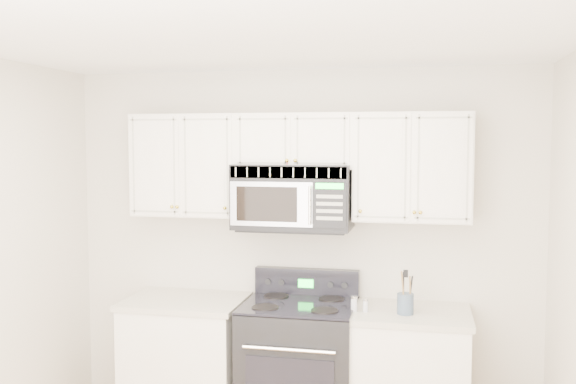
# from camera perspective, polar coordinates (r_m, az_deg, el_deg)

# --- Properties ---
(room) EXTENTS (3.51, 3.51, 2.61)m
(room) POSITION_cam_1_polar(r_m,az_deg,el_deg) (3.16, -5.01, -9.65)
(room) COLOR brown
(room) RESTS_ON ground
(base_cabinet_left) EXTENTS (0.86, 0.65, 0.92)m
(base_cabinet_left) POSITION_cam_1_polar(r_m,az_deg,el_deg) (4.97, -9.02, -14.87)
(base_cabinet_left) COLOR silver
(base_cabinet_left) RESTS_ON ground
(base_cabinet_right) EXTENTS (0.86, 0.65, 0.92)m
(base_cabinet_right) POSITION_cam_1_polar(r_m,az_deg,el_deg) (4.67, 10.42, -16.19)
(base_cabinet_right) COLOR silver
(base_cabinet_right) RESTS_ON ground
(range) EXTENTS (0.78, 0.71, 1.13)m
(range) POSITION_cam_1_polar(r_m,az_deg,el_deg) (4.71, 1.02, -15.18)
(range) COLOR black
(range) RESTS_ON ground
(upper_cabinets) EXTENTS (2.44, 0.37, 0.75)m
(upper_cabinets) POSITION_cam_1_polar(r_m,az_deg,el_deg) (4.61, 0.74, 2.80)
(upper_cabinets) COLOR silver
(upper_cabinets) RESTS_ON ground
(microwave) EXTENTS (0.83, 0.47, 0.46)m
(microwave) POSITION_cam_1_polar(r_m,az_deg,el_deg) (4.58, 0.48, -0.39)
(microwave) COLOR black
(microwave) RESTS_ON ground
(utensil_crock) EXTENTS (0.11, 0.11, 0.30)m
(utensil_crock) POSITION_cam_1_polar(r_m,az_deg,el_deg) (4.41, 10.40, -9.68)
(utensil_crock) COLOR #415A6E
(utensil_crock) RESTS_ON base_cabinet_right
(shaker_salt) EXTENTS (0.05, 0.05, 0.11)m
(shaker_salt) POSITION_cam_1_polar(r_m,az_deg,el_deg) (4.43, 5.89, -9.84)
(shaker_salt) COLOR silver
(shaker_salt) RESTS_ON base_cabinet_right
(shaker_pepper) EXTENTS (0.04, 0.04, 0.09)m
(shaker_pepper) POSITION_cam_1_polar(r_m,az_deg,el_deg) (4.44, 6.91, -9.95)
(shaker_pepper) COLOR silver
(shaker_pepper) RESTS_ON base_cabinet_right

